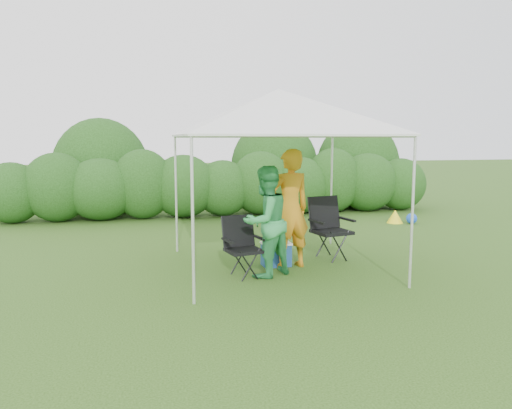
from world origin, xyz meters
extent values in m
plane|color=#375E1D|center=(0.00, 0.00, 0.00)|extent=(70.00, 70.00, 0.00)
ellipsoid|color=#245219|center=(-5.21, 6.00, 0.75)|extent=(1.50, 1.28, 1.50)
cylinder|color=#382616|center=(-5.21, 6.00, 0.15)|extent=(0.12, 0.12, 0.30)
ellipsoid|color=#245219|center=(-4.17, 6.00, 0.86)|extent=(1.65, 1.40, 1.73)
cylinder|color=#382616|center=(-4.17, 6.00, 0.15)|extent=(0.12, 0.12, 0.30)
ellipsoid|color=#245219|center=(-3.12, 6.00, 0.79)|extent=(1.80, 1.53, 1.57)
cylinder|color=#382616|center=(-3.12, 6.00, 0.15)|extent=(0.12, 0.12, 0.30)
ellipsoid|color=#245219|center=(-2.08, 6.00, 0.90)|extent=(1.58, 1.34, 1.80)
cylinder|color=#382616|center=(-2.08, 6.00, 0.15)|extent=(0.12, 0.12, 0.30)
ellipsoid|color=#245219|center=(-1.04, 6.00, 0.82)|extent=(1.73, 1.47, 1.65)
cylinder|color=#382616|center=(-1.04, 6.00, 0.15)|extent=(0.12, 0.12, 0.30)
ellipsoid|color=#245219|center=(0.00, 6.00, 0.75)|extent=(1.50, 1.28, 1.50)
cylinder|color=#382616|center=(0.00, 6.00, 0.15)|extent=(0.12, 0.12, 0.30)
ellipsoid|color=#245219|center=(1.04, 6.00, 0.86)|extent=(1.65, 1.40, 1.73)
cylinder|color=#382616|center=(1.04, 6.00, 0.15)|extent=(0.12, 0.12, 0.30)
ellipsoid|color=#245219|center=(2.08, 6.00, 0.79)|extent=(1.80, 1.53, 1.57)
cylinder|color=#382616|center=(2.08, 6.00, 0.15)|extent=(0.12, 0.12, 0.30)
ellipsoid|color=#245219|center=(3.12, 6.00, 0.90)|extent=(1.58, 1.34, 1.80)
cylinder|color=#382616|center=(3.12, 6.00, 0.15)|extent=(0.12, 0.12, 0.30)
ellipsoid|color=#245219|center=(4.17, 6.00, 0.82)|extent=(1.72, 1.47, 1.65)
cylinder|color=#382616|center=(4.17, 6.00, 0.15)|extent=(0.12, 0.12, 0.30)
ellipsoid|color=#245219|center=(5.21, 6.00, 0.75)|extent=(1.50, 1.28, 1.50)
cylinder|color=#382616|center=(5.21, 6.00, 0.15)|extent=(0.12, 0.12, 0.30)
cylinder|color=silver|center=(-1.50, -1.00, 1.05)|extent=(0.04, 0.04, 2.10)
cylinder|color=silver|center=(1.50, -1.00, 1.05)|extent=(0.04, 0.04, 2.10)
cylinder|color=silver|center=(-1.50, 2.00, 1.05)|extent=(0.04, 0.04, 2.10)
cylinder|color=silver|center=(1.50, 2.00, 1.05)|extent=(0.04, 0.04, 2.10)
cube|color=white|center=(0.00, 0.50, 2.12)|extent=(3.10, 3.10, 0.03)
pyramid|color=white|center=(0.00, 0.50, 2.48)|extent=(3.10, 3.10, 0.70)
cube|color=black|center=(1.06, 0.84, 0.47)|extent=(0.68, 0.65, 0.06)
cube|color=black|center=(1.01, 1.09, 0.79)|extent=(0.60, 0.28, 0.56)
cube|color=black|center=(0.77, 0.78, 0.67)|extent=(0.16, 0.49, 0.03)
cube|color=black|center=(1.36, 0.91, 0.67)|extent=(0.16, 0.49, 0.03)
cylinder|color=black|center=(0.87, 0.55, 0.24)|extent=(0.03, 0.03, 0.47)
cylinder|color=black|center=(1.36, 0.65, 0.24)|extent=(0.03, 0.03, 0.47)
cylinder|color=black|center=(0.77, 1.03, 0.24)|extent=(0.03, 0.03, 0.47)
cylinder|color=black|center=(1.25, 1.14, 0.24)|extent=(0.03, 0.03, 0.47)
cube|color=black|center=(-0.64, 0.07, 0.40)|extent=(0.58, 0.56, 0.05)
cube|color=black|center=(-0.68, 0.28, 0.67)|extent=(0.52, 0.24, 0.48)
cube|color=black|center=(-0.89, 0.02, 0.58)|extent=(0.14, 0.42, 0.03)
cube|color=black|center=(-0.38, 0.13, 0.58)|extent=(0.14, 0.42, 0.03)
cylinder|color=black|center=(-0.80, -0.18, 0.20)|extent=(0.02, 0.02, 0.40)
cylinder|color=black|center=(-0.39, -0.09, 0.20)|extent=(0.02, 0.02, 0.40)
cylinder|color=black|center=(-0.89, 0.23, 0.20)|extent=(0.02, 0.02, 0.40)
cylinder|color=black|center=(-0.47, 0.32, 0.20)|extent=(0.02, 0.02, 0.40)
imported|color=orange|center=(0.19, 0.47, 0.96)|extent=(0.78, 0.59, 1.91)
imported|color=green|center=(-0.31, 0.05, 0.84)|extent=(1.02, 0.96, 1.67)
cube|color=navy|center=(0.01, 0.60, 0.18)|extent=(0.45, 0.33, 0.36)
cube|color=silver|center=(0.01, 0.60, 0.37)|extent=(0.48, 0.35, 0.03)
cylinder|color=#592D0C|center=(0.07, 0.56, 0.49)|extent=(0.06, 0.06, 0.21)
cone|color=yellow|center=(3.95, 3.95, 0.16)|extent=(0.39, 0.39, 0.33)
sphere|color=blue|center=(4.27, 3.73, 0.13)|extent=(0.26, 0.26, 0.26)
camera|label=1|loc=(-2.10, -7.09, 2.08)|focal=35.00mm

